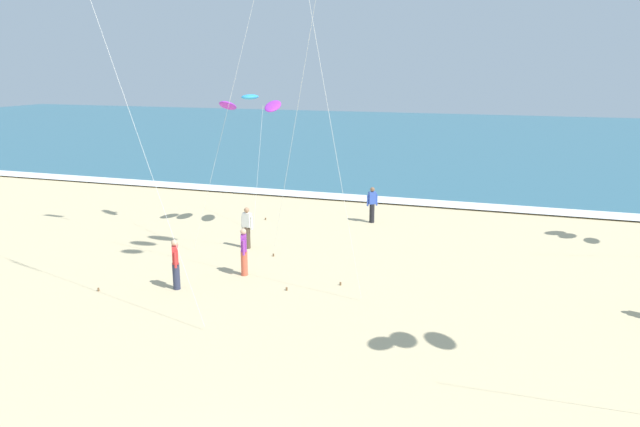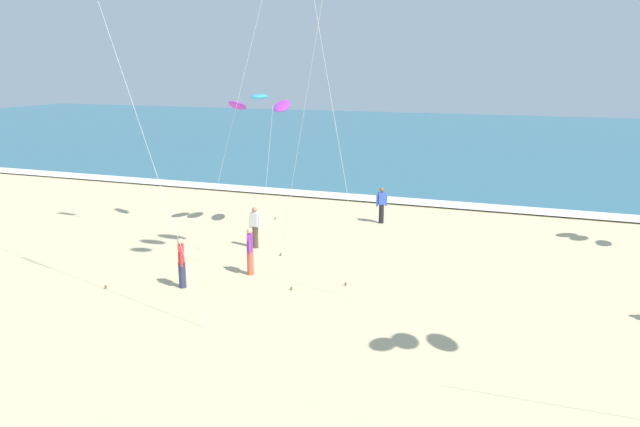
% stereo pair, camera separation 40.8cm
% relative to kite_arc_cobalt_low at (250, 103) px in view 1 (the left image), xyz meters
% --- Properties ---
extents(ocean_water, '(160.00, 60.00, 0.08)m').
position_rel_kite_arc_cobalt_low_xyz_m(ocean_water, '(6.83, 37.01, -5.24)').
color(ocean_water, '#2D6075').
rests_on(ocean_water, ground).
extents(shoreline_foam, '(160.00, 1.52, 0.01)m').
position_rel_kite_arc_cobalt_low_xyz_m(shoreline_foam, '(6.83, 7.31, -5.20)').
color(shoreline_foam, white).
rests_on(shoreline_foam, ocean_water).
extents(kite_arc_cobalt_low, '(2.64, 2.61, 5.62)m').
position_rel_kite_arc_cobalt_low_xyz_m(kite_arc_cobalt_low, '(0.00, 0.00, 0.00)').
color(kite_arc_cobalt_low, purple).
rests_on(kite_arc_cobalt_low, ground).
extents(bystander_blue_top, '(0.42, 0.33, 1.59)m').
position_rel_kite_arc_cobalt_low_xyz_m(bystander_blue_top, '(4.38, 2.89, -4.47)').
color(bystander_blue_top, black).
rests_on(bystander_blue_top, ground).
extents(bystander_purple_top, '(0.29, 0.47, 1.59)m').
position_rel_kite_arc_cobalt_low_xyz_m(bystander_purple_top, '(2.07, -5.20, -4.47)').
color(bystander_purple_top, '#D8593F').
rests_on(bystander_purple_top, ground).
extents(bystander_red_top, '(0.32, 0.44, 1.59)m').
position_rel_kite_arc_cobalt_low_xyz_m(bystander_red_top, '(0.64, -7.03, -4.47)').
color(bystander_red_top, '#2D334C').
rests_on(bystander_red_top, ground).
extents(bystander_white_top, '(0.50, 0.22, 1.59)m').
position_rel_kite_arc_cobalt_low_xyz_m(bystander_white_top, '(0.86, -2.40, -4.47)').
color(bystander_white_top, '#4C3D2D').
rests_on(bystander_white_top, ground).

